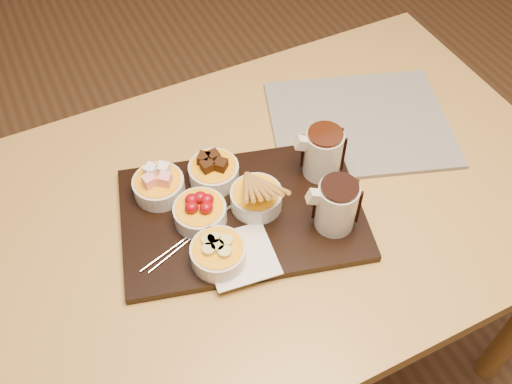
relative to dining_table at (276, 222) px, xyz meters
name	(u,v)px	position (x,y,z in m)	size (l,w,h in m)	color
ground	(270,347)	(0.00, 0.00, -0.65)	(5.00, 5.00, 0.00)	brown
dining_table	(276,222)	(0.00, 0.00, 0.00)	(1.20, 0.80, 0.75)	#BB9045
serving_board	(242,214)	(-0.09, -0.02, 0.11)	(0.46, 0.30, 0.02)	black
napkin	(241,256)	(-0.13, -0.11, 0.12)	(0.12, 0.12, 0.00)	white
bowl_marshmallows	(159,187)	(-0.21, 0.09, 0.14)	(0.10, 0.10, 0.04)	beige
bowl_cake	(214,173)	(-0.10, 0.08, 0.14)	(0.10, 0.10, 0.04)	beige
bowl_strawberries	(200,214)	(-0.17, -0.01, 0.14)	(0.10, 0.10, 0.04)	beige
bowl_biscotti	(256,199)	(-0.06, -0.02, 0.14)	(0.10, 0.10, 0.04)	beige
bowl_bananas	(218,254)	(-0.17, -0.10, 0.14)	(0.10, 0.10, 0.04)	beige
pitcher_dark_chocolate	(336,206)	(0.05, -0.12, 0.17)	(0.07, 0.07, 0.10)	silver
pitcher_milk_chocolate	(323,154)	(0.10, 0.00, 0.17)	(0.07, 0.07, 0.10)	silver
fondue_skewers	(197,230)	(-0.18, -0.03, 0.12)	(0.26, 0.03, 0.01)	silver
newspaper	(360,123)	(0.25, 0.09, 0.10)	(0.39, 0.31, 0.01)	beige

